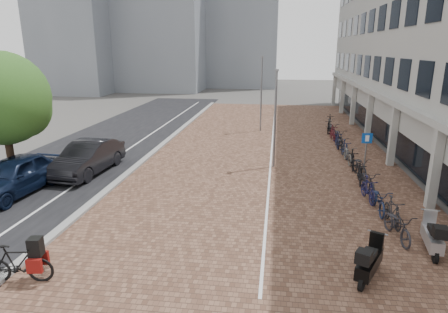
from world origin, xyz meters
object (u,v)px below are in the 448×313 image
Objects in this scene: car_navy at (14,176)px; car_dark at (88,158)px; scooter_mid at (370,260)px; hero_bike at (18,263)px; parking_sign at (366,149)px; scooter_front at (433,235)px.

car_dark is (1.84, 3.28, -0.02)m from car_navy.
scooter_mid is (12.42, -8.07, -0.22)m from car_dark.
car_dark reaches higher than scooter_mid.
scooter_mid is at bearing -90.30° from hero_bike.
parking_sign is (1.64, 8.92, 0.97)m from scooter_mid.
car_dark is 16.00m from scooter_front.
car_navy is 2.53× the size of hero_bike.
hero_bike is 1.10× the size of scooter_front.
hero_bike is at bearing -144.67° from scooter_mid.
parking_sign is at bearing 19.67° from car_navy.
scooter_mid is at bearing -133.55° from scooter_front.
car_dark is 14.81m from scooter_mid.
car_navy reaches higher than hero_bike.
parking_sign is (-0.68, 7.09, 0.96)m from scooter_front.
hero_bike is 0.84× the size of parking_sign.
scooter_mid is (9.69, 1.47, 0.02)m from hero_bike.
car_navy is 2.77× the size of scooter_front.
hero_bike is 15.40m from parking_sign.
car_navy is 16.83m from scooter_front.
scooter_front is at bearing 65.01° from scooter_mid.
car_dark is 2.82× the size of scooter_mid.
parking_sign reaches higher than scooter_mid.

